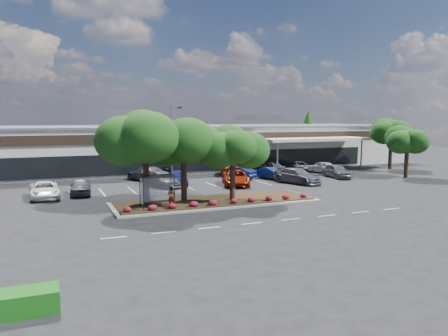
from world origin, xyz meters
name	(u,v)px	position (x,y,z in m)	size (l,w,h in m)	color
ground	(256,210)	(0.00, 0.00, 0.00)	(160.00, 160.00, 0.00)	black
retail_store	(156,146)	(0.06, 33.91, 3.15)	(80.40, 25.20, 6.25)	white
landscape_island	(215,201)	(-2.00, 4.00, 0.12)	(18.00, 6.00, 0.26)	gray
lane_markings	(209,190)	(-0.14, 10.42, 0.01)	(33.12, 20.06, 0.01)	silver
shrub_row	(225,201)	(-2.00, 1.90, 0.51)	(17.00, 0.80, 0.50)	#9C1D3B
bus_shelter	(157,182)	(-7.50, 2.95, 2.31)	(2.75, 1.55, 2.59)	black
island_tree_west	(146,157)	(-8.00, 4.50, 4.21)	(7.20, 7.20, 7.89)	#1A380F
island_tree_mid	(184,158)	(-4.50, 5.20, 3.92)	(6.60, 6.60, 7.32)	#1A380F
island_tree_east	(232,163)	(-0.50, 3.70, 3.51)	(5.80, 5.80, 6.50)	#1A380F
tree_east_near	(407,152)	(26.00, 10.00, 3.25)	(5.60, 5.60, 6.51)	#1A380F
tree_east_far	(391,143)	(31.00, 18.00, 3.81)	(6.40, 6.40, 7.62)	#1A380F
conifer_north_east	(308,132)	(34.00, 44.00, 4.50)	(3.96, 3.96, 9.00)	#1A380F
person_waiting	(171,197)	(-6.42, 2.48, 1.09)	(0.60, 0.40, 1.66)	#594C47
light_pole	(173,150)	(-2.53, 15.56, 3.86)	(1.43, 0.50, 8.78)	gray
car_0	(44,190)	(-15.86, 12.26, 0.77)	(2.56, 5.54, 1.54)	white
car_1	(81,186)	(-12.57, 13.06, 0.81)	(1.91, 4.75, 1.62)	#4F4F55
car_2	(162,179)	(-4.01, 14.83, 0.82)	(2.30, 5.65, 1.64)	#595A62
car_3	(177,177)	(-2.16, 15.12, 0.86)	(2.02, 5.02, 1.71)	navy
car_5	(236,178)	(3.79, 12.53, 0.83)	(2.77, 6.00, 1.67)	#932006
car_6	(271,173)	(9.86, 15.38, 0.70)	(1.48, 4.23, 1.39)	navy
car_7	(297,176)	(10.87, 11.16, 0.86)	(2.40, 5.90, 1.71)	#595B61
car_8	(337,171)	(17.98, 13.30, 0.85)	(2.01, 4.99, 1.70)	#5C5D63
car_10	(147,174)	(-4.50, 19.93, 0.84)	(2.36, 5.81, 1.69)	#4C4E53
car_11	(152,174)	(-3.71, 20.49, 0.70)	(1.65, 4.09, 1.39)	navy
car_12	(167,172)	(-1.43, 21.93, 0.69)	(1.94, 4.77, 1.38)	black
car_13	(230,169)	(6.69, 20.70, 0.85)	(2.38, 5.86, 1.70)	maroon
car_14	(240,173)	(6.63, 17.54, 0.71)	(1.50, 4.29, 1.41)	navy
car_15	(271,167)	(12.74, 20.71, 0.78)	(1.84, 4.58, 1.56)	#54555B
car_16	(321,167)	(19.23, 18.36, 0.78)	(1.84, 4.57, 1.56)	white
car_17	(297,166)	(16.83, 20.75, 0.73)	(2.41, 5.24, 1.46)	#5D5C64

